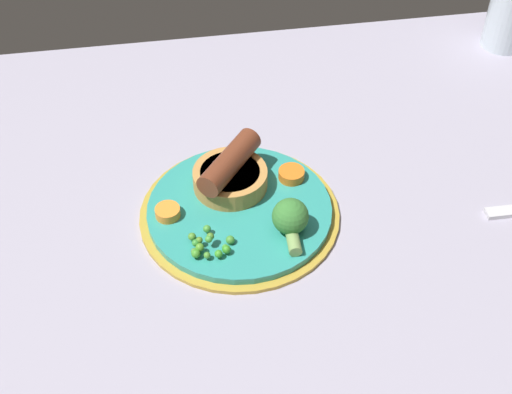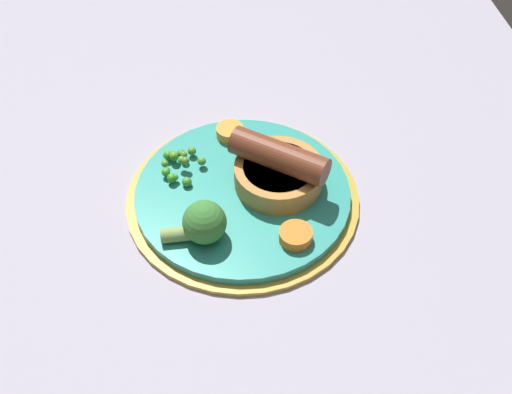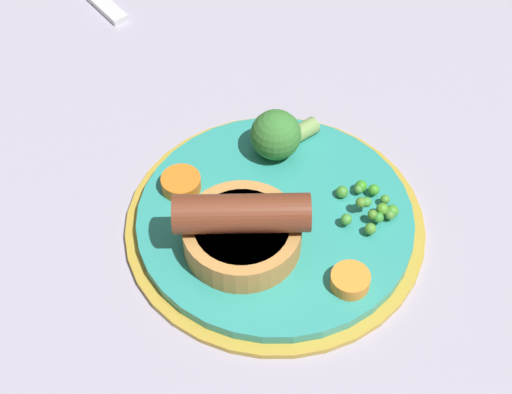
% 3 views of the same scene
% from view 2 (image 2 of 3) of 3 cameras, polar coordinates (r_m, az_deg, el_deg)
% --- Properties ---
extents(dining_table, '(1.10, 0.80, 0.03)m').
position_cam_2_polar(dining_table, '(0.71, -1.36, -2.95)').
color(dining_table, '#9E99AD').
rests_on(dining_table, ground).
extents(dinner_plate, '(0.23, 0.23, 0.01)m').
position_cam_2_polar(dinner_plate, '(0.72, -1.07, -0.01)').
color(dinner_plate, '#B79333').
rests_on(dinner_plate, dining_table).
extents(sausage_pudding, '(0.09, 0.10, 0.05)m').
position_cam_2_polar(sausage_pudding, '(0.70, 1.83, 2.25)').
color(sausage_pudding, '#BC8442').
rests_on(sausage_pudding, dinner_plate).
extents(pea_pile, '(0.05, 0.05, 0.02)m').
position_cam_2_polar(pea_pile, '(0.73, -6.19, 2.70)').
color(pea_pile, green).
rests_on(pea_pile, dinner_plate).
extents(broccoli_floret_near, '(0.04, 0.06, 0.04)m').
position_cam_2_polar(broccoli_floret_near, '(0.66, -4.32, -2.11)').
color(broccoli_floret_near, '#387A33').
rests_on(broccoli_floret_near, dinner_plate).
extents(carrot_slice_0, '(0.04, 0.04, 0.01)m').
position_cam_2_polar(carrot_slice_0, '(0.76, -2.11, 5.23)').
color(carrot_slice_0, orange).
rests_on(carrot_slice_0, dinner_plate).
extents(carrot_slice_2, '(0.04, 0.04, 0.01)m').
position_cam_2_polar(carrot_slice_2, '(0.67, 3.19, -3.11)').
color(carrot_slice_2, orange).
rests_on(carrot_slice_2, dinner_plate).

